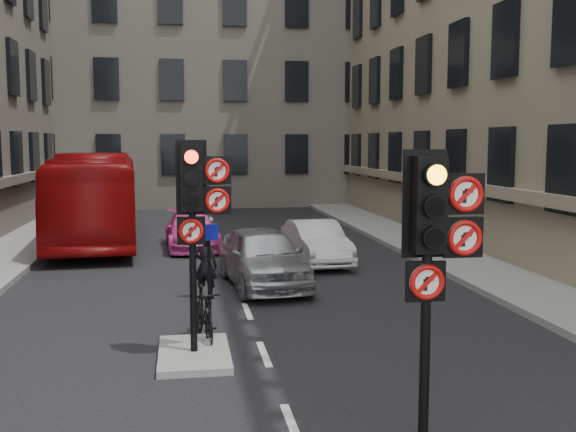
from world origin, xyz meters
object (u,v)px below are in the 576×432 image
object	(u,v)px
signal_near	(435,237)
car_white	(316,242)
car_pink	(192,231)
info_sign	(209,265)
car_silver	(263,257)
motorcycle	(204,314)
motorcyclist	(206,266)
signal_far	(197,200)
bus_red	(96,197)

from	to	relation	value
signal_near	car_white	world-z (taller)	signal_near
car_pink	info_sign	bearing A→B (deg)	-92.50
info_sign	signal_near	bearing A→B (deg)	-82.80
car_silver	signal_near	bearing A→B (deg)	-90.86
motorcycle	car_white	bearing A→B (deg)	55.88
car_pink	motorcyclist	distance (m)	7.63
signal_far	car_white	distance (m)	9.53
signal_far	bus_red	size ratio (longest dim) A/B	0.30
signal_far	car_silver	size ratio (longest dim) A/B	0.80
info_sign	bus_red	bearing A→B (deg)	85.26
car_white	car_pink	distance (m)	5.08
car_white	motorcyclist	size ratio (longest dim) A/B	2.50
car_pink	car_silver	bearing A→B (deg)	-78.66
bus_red	signal_near	bearing A→B (deg)	-76.03
bus_red	motorcycle	xyz separation A→B (m)	(3.50, -13.37, -1.14)
signal_far	bus_red	xyz separation A→B (m)	(-3.39, 14.38, -1.07)
car_silver	motorcycle	size ratio (longest dim) A/B	2.69
signal_near	info_sign	distance (m)	5.42
car_pink	motorcycle	size ratio (longest dim) A/B	2.56
signal_far	signal_near	bearing A→B (deg)	-56.98
car_pink	motorcyclist	bearing A→B (deg)	-91.70
motorcycle	info_sign	world-z (taller)	info_sign
car_pink	motorcyclist	xyz separation A→B (m)	(0.21, -7.62, 0.17)
signal_near	bus_red	size ratio (longest dim) A/B	0.30
signal_near	info_sign	bearing A→B (deg)	116.72
bus_red	motorcyclist	xyz separation A→B (m)	(3.66, -9.97, -0.86)
car_pink	info_sign	distance (m)	11.32
signal_far	bus_red	bearing A→B (deg)	103.25
motorcycle	info_sign	size ratio (longest dim) A/B	0.79
signal_far	car_white	bearing A→B (deg)	66.31
motorcycle	motorcyclist	distance (m)	3.41
car_pink	bus_red	xyz separation A→B (m)	(-3.45, 2.35, 1.02)
motorcycle	car_pink	bearing A→B (deg)	81.90
bus_red	car_white	bearing A→B (deg)	-43.48
car_silver	car_pink	distance (m)	6.72
signal_near	bus_red	bearing A→B (deg)	108.04
car_white	bus_red	size ratio (longest dim) A/B	0.33
car_silver	info_sign	world-z (taller)	info_sign
car_silver	signal_far	bearing A→B (deg)	-113.53
signal_near	info_sign	xyz separation A→B (m)	(-2.39, 4.74, -1.12)
car_white	bus_red	xyz separation A→B (m)	(-7.12, 5.85, 0.99)
car_silver	info_sign	distance (m)	5.08
motorcycle	info_sign	bearing A→B (deg)	-78.12
signal_near	signal_far	bearing A→B (deg)	123.02
signal_far	motorcyclist	distance (m)	4.81
motorcycle	car_silver	bearing A→B (deg)	61.69
bus_red	info_sign	size ratio (longest dim) A/B	5.64
motorcyclist	signal_far	bearing A→B (deg)	109.94
info_sign	motorcycle	bearing A→B (deg)	90.73
car_white	motorcycle	distance (m)	8.34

